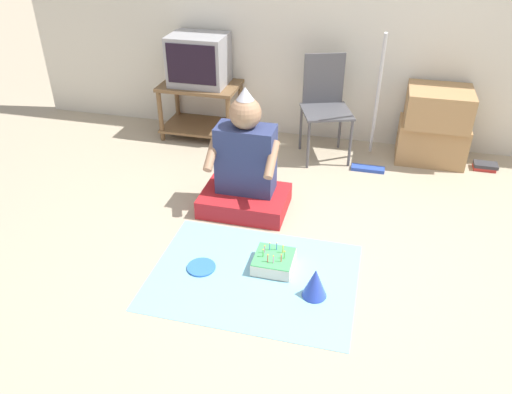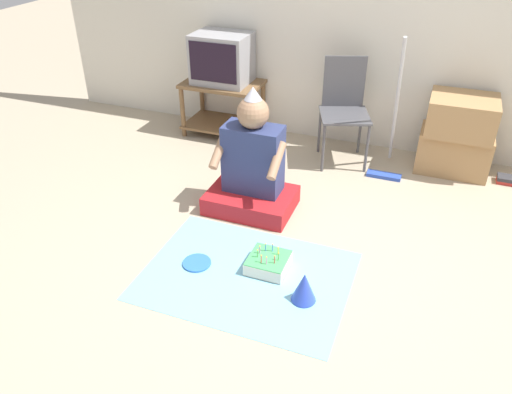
# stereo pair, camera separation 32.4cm
# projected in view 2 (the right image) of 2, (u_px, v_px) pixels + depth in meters

# --- Properties ---
(ground_plane) EXTENTS (16.00, 16.00, 0.00)m
(ground_plane) POSITION_uv_depth(u_px,v_px,m) (315.00, 276.00, 3.11)
(ground_plane) COLOR tan
(wall_back) EXTENTS (6.40, 0.06, 2.55)m
(wall_back) POSITION_uv_depth(u_px,v_px,m) (390.00, 2.00, 4.06)
(wall_back) COLOR beige
(wall_back) RESTS_ON ground_plane
(tv_stand) EXTENTS (0.73, 0.48, 0.51)m
(tv_stand) POSITION_uv_depth(u_px,v_px,m) (223.00, 103.00, 4.79)
(tv_stand) COLOR brown
(tv_stand) RESTS_ON ground_plane
(tv) EXTENTS (0.51, 0.41, 0.45)m
(tv) POSITION_uv_depth(u_px,v_px,m) (222.00, 58.00, 4.57)
(tv) COLOR #99999E
(tv) RESTS_ON tv_stand
(folding_chair) EXTENTS (0.52, 0.52, 0.88)m
(folding_chair) POSITION_uv_depth(u_px,v_px,m) (344.00, 104.00, 4.24)
(folding_chair) COLOR #4C4C51
(folding_chair) RESTS_ON ground_plane
(cardboard_box_stack) EXTENTS (0.58, 0.46, 0.65)m
(cardboard_box_stack) POSITION_uv_depth(u_px,v_px,m) (457.00, 134.00, 4.11)
(cardboard_box_stack) COLOR #A87F51
(cardboard_box_stack) RESTS_ON ground_plane
(dust_mop) EXTENTS (0.28, 0.38, 1.16)m
(dust_mop) POSITION_uv_depth(u_px,v_px,m) (391.00, 137.00, 4.08)
(dust_mop) COLOR #2D4CB2
(dust_mop) RESTS_ON ground_plane
(book_pile) EXTENTS (0.19, 0.11, 0.06)m
(book_pile) POSITION_uv_depth(u_px,v_px,m) (509.00, 180.00, 4.08)
(book_pile) COLOR #B72D28
(book_pile) RESTS_ON ground_plane
(person_seated) EXTENTS (0.63, 0.46, 0.94)m
(person_seated) POSITION_uv_depth(u_px,v_px,m) (252.00, 170.00, 3.63)
(person_seated) COLOR red
(person_seated) RESTS_ON ground_plane
(party_cloth) EXTENTS (1.27, 0.94, 0.01)m
(party_cloth) POSITION_uv_depth(u_px,v_px,m) (247.00, 275.00, 3.11)
(party_cloth) COLOR #7FC6E0
(party_cloth) RESTS_ON ground_plane
(birthday_cake) EXTENTS (0.25, 0.25, 0.14)m
(birthday_cake) POSITION_uv_depth(u_px,v_px,m) (268.00, 262.00, 3.15)
(birthday_cake) COLOR #F4E0C6
(birthday_cake) RESTS_ON party_cloth
(party_hat_blue) EXTENTS (0.15, 0.15, 0.19)m
(party_hat_blue) POSITION_uv_depth(u_px,v_px,m) (304.00, 287.00, 2.88)
(party_hat_blue) COLOR blue
(party_hat_blue) RESTS_ON party_cloth
(paper_plate) EXTENTS (0.18, 0.18, 0.01)m
(paper_plate) POSITION_uv_depth(u_px,v_px,m) (197.00, 263.00, 3.21)
(paper_plate) COLOR blue
(paper_plate) RESTS_ON party_cloth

